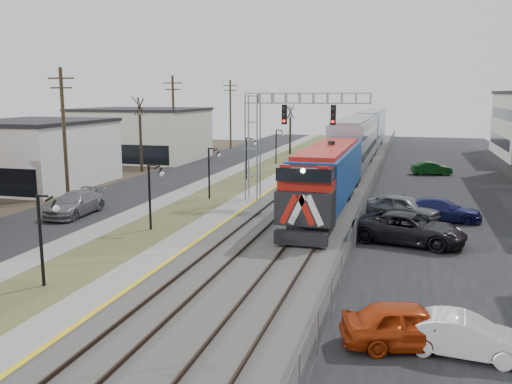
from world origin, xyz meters
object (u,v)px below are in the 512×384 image
at_px(car_lot_a, 410,326).
at_px(car_lot_b, 464,337).
at_px(train, 359,142).
at_px(signal_gantry, 275,128).

height_order(car_lot_a, car_lot_b, car_lot_a).
xyz_separation_m(train, car_lot_b, (7.09, -42.81, -2.24)).
relative_size(signal_gantry, car_lot_a, 2.05).
bearing_deg(car_lot_a, signal_gantry, 8.85).
bearing_deg(train, car_lot_b, -80.59).
height_order(train, signal_gantry, signal_gantry).
relative_size(train, car_lot_b, 16.12).
bearing_deg(car_lot_b, car_lot_a, 91.61).
height_order(signal_gantry, car_lot_a, signal_gantry).
relative_size(train, car_lot_a, 14.39).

